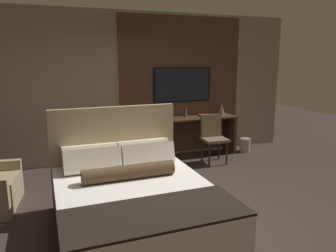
% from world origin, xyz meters
% --- Properties ---
extents(ground_plane, '(16.00, 16.00, 0.00)m').
position_xyz_m(ground_plane, '(0.00, 0.00, 0.00)').
color(ground_plane, '#332823').
extents(wall_back_tv_panel, '(7.20, 0.09, 2.80)m').
position_xyz_m(wall_back_tv_panel, '(0.18, 2.59, 1.40)').
color(wall_back_tv_panel, gray).
rests_on(wall_back_tv_panel, ground_plane).
extents(bed, '(1.67, 2.08, 1.31)m').
position_xyz_m(bed, '(-0.54, -0.18, 0.36)').
color(bed, '#33281E').
rests_on(bed, ground_plane).
extents(desk, '(2.05, 0.48, 0.79)m').
position_xyz_m(desk, '(1.24, 2.33, 0.54)').
color(desk, '#422D1E').
rests_on(desk, ground_plane).
extents(tv, '(1.22, 0.04, 0.69)m').
position_xyz_m(tv, '(1.24, 2.52, 1.42)').
color(tv, black).
extents(desk_chair, '(0.47, 0.47, 0.90)m').
position_xyz_m(desk_chair, '(1.55, 1.79, 0.54)').
color(desk_chair, brown).
rests_on(desk_chair, ground_plane).
extents(vase_tall, '(0.14, 0.14, 0.23)m').
position_xyz_m(vase_tall, '(2.08, 2.41, 0.90)').
color(vase_tall, '#846647').
rests_on(vase_tall, desk).
extents(vase_short, '(0.07, 0.07, 0.25)m').
position_xyz_m(vase_short, '(1.24, 2.35, 0.91)').
color(vase_short, '#4C706B').
rests_on(vase_short, desk).
extents(book, '(0.24, 0.17, 0.03)m').
position_xyz_m(book, '(1.65, 2.36, 0.80)').
color(book, maroon).
rests_on(book, desk).
extents(waste_bin, '(0.22, 0.22, 0.28)m').
position_xyz_m(waste_bin, '(2.53, 2.16, 0.14)').
color(waste_bin, gray).
rests_on(waste_bin, ground_plane).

